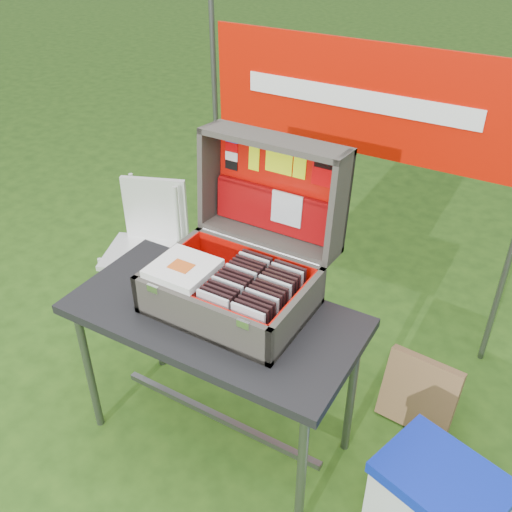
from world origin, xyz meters
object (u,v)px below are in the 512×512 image
Objects in this scene: cooler at (436,507)px; cardboard_box at (419,394)px; table at (217,378)px; suitcase at (237,236)px; chair at (139,255)px.

cardboard_box is (-0.23, 0.54, -0.02)m from cooler.
table reaches higher than cardboard_box.
suitcase reaches higher than cooler.
suitcase is at bearing -144.40° from cardboard_box.
cooler is at bearing -37.78° from chair.
cardboard_box is at bearing 30.93° from suitcase.
suitcase reaches higher than cardboard_box.
chair reaches higher than cardboard_box.
suitcase is 1.72× the size of cardboard_box.
suitcase is 1.21m from chair.
suitcase is 1.20m from cardboard_box.
chair is at bearing -178.93° from cooler.
chair is at bearing -175.11° from cardboard_box.
cardboard_box is (1.65, 0.01, -0.22)m from chair.
chair is 1.67m from cardboard_box.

